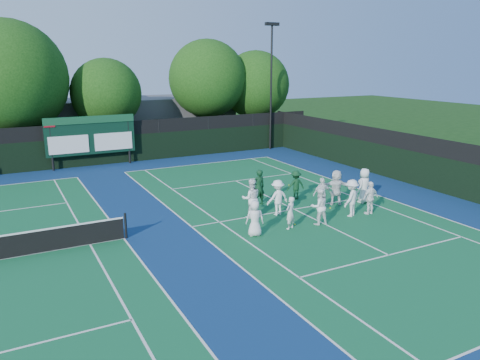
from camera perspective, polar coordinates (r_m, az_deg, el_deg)
name	(u,v)px	position (r m, az deg, el deg)	size (l,w,h in m)	color
ground	(306,215)	(22.71, 8.03, -4.26)	(120.00, 120.00, 0.00)	#13350E
court_apron	(181,229)	(20.86, -7.25, -5.92)	(34.00, 32.00, 0.01)	navy
near_court	(294,209)	(23.48, 6.61, -3.56)	(11.05, 23.85, 0.01)	#125931
back_fence	(105,146)	(34.57, -16.11, 4.06)	(34.00, 0.08, 3.00)	black
divider_fence_right	(425,165)	(29.03, 21.58, 1.73)	(0.08, 32.00, 3.00)	black
scoreboard	(91,136)	(33.85, -17.75, 5.16)	(6.00, 0.21, 3.55)	black
clubhouse	(131,121)	(43.08, -13.16, 7.04)	(18.00, 6.00, 4.00)	#55565A
light_pole_right	(271,72)	(38.79, 3.84, 12.99)	(1.20, 0.30, 10.12)	black
tree_b	(11,82)	(37.04, -26.15, 10.72)	(8.14, 8.14, 10.06)	black
tree_c	(108,95)	(37.91, -15.79, 9.91)	(5.34, 5.34, 7.43)	black
tree_d	(209,80)	(40.48, -3.84, 12.01)	(6.48, 6.48, 8.98)	black
tree_e	(257,87)	(42.61, 2.04, 11.32)	(5.99, 5.99, 8.11)	black
tennis_ball_0	(295,224)	(21.30, 6.70, -5.39)	(0.07, 0.07, 0.07)	#C1D619
tennis_ball_1	(314,194)	(26.16, 9.01, -1.72)	(0.07, 0.07, 0.07)	#C1D619
tennis_ball_4	(289,185)	(27.88, 5.98, -0.62)	(0.07, 0.07, 0.07)	#C1D619
tennis_ball_5	(330,208)	(23.86, 10.94, -3.38)	(0.07, 0.07, 0.07)	#C1D619
player_front_0	(255,218)	(19.67, 1.82, -4.69)	(0.76, 0.49, 1.55)	white
player_front_1	(290,213)	(20.59, 6.14, -4.01)	(0.53, 0.35, 1.47)	silver
player_front_2	(319,207)	(21.29, 9.63, -3.21)	(0.82, 0.64, 1.68)	white
player_front_3	(351,198)	(22.70, 13.42, -2.16)	(1.16, 0.67, 1.79)	white
player_front_4	(370,198)	(23.25, 15.59, -2.12)	(0.95, 0.40, 1.62)	white
player_back_0	(251,198)	(21.89, 1.38, -2.26)	(0.91, 0.71, 1.87)	white
player_back_1	(278,198)	(22.35, 4.61, -2.15)	(1.11, 0.64, 1.72)	white
player_back_2	(322,194)	(23.34, 9.97, -1.69)	(0.97, 0.40, 1.66)	white
player_back_3	(336,187)	(24.38, 11.63, -0.88)	(1.69, 0.54, 1.82)	white
player_back_4	(364,186)	(25.06, 14.90, -0.67)	(0.89, 0.58, 1.82)	white
coach_left	(259,187)	(23.82, 2.30, -0.90)	(0.68, 0.45, 1.86)	#0E331A
coach_right	(296,185)	(25.02, 6.81, -0.60)	(1.01, 0.58, 1.57)	#0F391C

